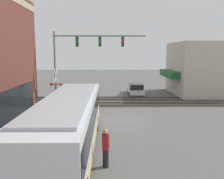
# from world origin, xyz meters

# --- Properties ---
(ground_plane) EXTENTS (120.00, 120.00, 0.00)m
(ground_plane) POSITION_xyz_m (0.00, 0.00, 0.00)
(ground_plane) COLOR #605E5B
(shop_building) EXTENTS (8.82, 9.90, 6.54)m
(shop_building) POSITION_xyz_m (12.67, -11.82, 3.26)
(shop_building) COLOR beige
(shop_building) RESTS_ON ground
(city_bus) EXTENTS (12.40, 2.59, 3.06)m
(city_bus) POSITION_xyz_m (-6.66, 2.80, 1.70)
(city_bus) COLOR silver
(city_bus) RESTS_ON ground
(traffic_signal_gantry) EXTENTS (0.42, 8.62, 7.20)m
(traffic_signal_gantry) POSITION_xyz_m (4.75, 3.24, 5.39)
(traffic_signal_gantry) COLOR gray
(traffic_signal_gantry) RESTS_ON ground
(crossing_signal) EXTENTS (1.41, 1.18, 3.81)m
(crossing_signal) POSITION_xyz_m (4.47, 5.77, 2.30)
(crossing_signal) COLOR gray
(crossing_signal) RESTS_ON ground
(rail_track_near) EXTENTS (2.60, 60.00, 0.15)m
(rail_track_near) POSITION_xyz_m (6.00, 0.00, 0.03)
(rail_track_near) COLOR #332D28
(rail_track_near) RESTS_ON ground
(rail_track_far) EXTENTS (2.60, 60.00, 0.15)m
(rail_track_far) POSITION_xyz_m (9.20, 0.00, 0.03)
(rail_track_far) COLOR #332D28
(rail_track_far) RESTS_ON ground
(parked_car_white) EXTENTS (4.26, 1.82, 1.42)m
(parked_car_white) POSITION_xyz_m (11.88, -2.60, 0.66)
(parked_car_white) COLOR silver
(parked_car_white) RESTS_ON ground
(pedestrian_near_bus) EXTENTS (0.34, 0.34, 1.82)m
(pedestrian_near_bus) POSITION_xyz_m (-8.10, 0.93, 0.93)
(pedestrian_near_bus) COLOR black
(pedestrian_near_bus) RESTS_ON ground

